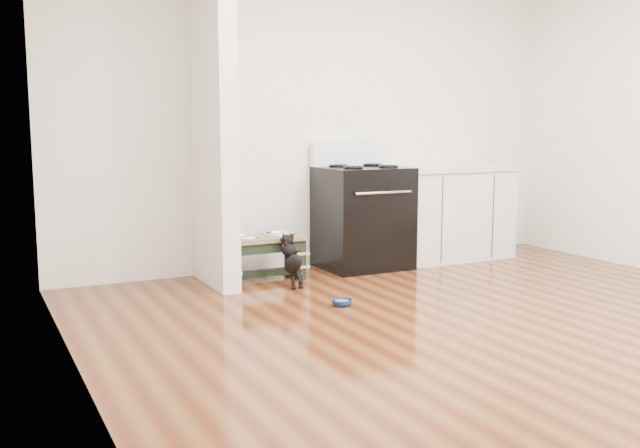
{
  "coord_description": "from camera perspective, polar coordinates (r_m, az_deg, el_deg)",
  "views": [
    {
      "loc": [
        -2.99,
        -3.42,
        1.31
      ],
      "look_at": [
        -0.41,
        1.71,
        0.5
      ],
      "focal_mm": 40.0,
      "sensor_mm": 36.0,
      "label": 1
    }
  ],
  "objects": [
    {
      "name": "dog_feeder",
      "position": [
        6.0,
        -4.62,
        -1.98
      ],
      "size": [
        0.69,
        0.37,
        0.39
      ],
      "color": "black",
      "rests_on": "ground"
    },
    {
      "name": "partition_wall",
      "position": [
        5.81,
        -8.58,
        8.34
      ],
      "size": [
        0.15,
        0.8,
        2.7
      ],
      "primitive_type": "cube",
      "color": "silver",
      "rests_on": "ground"
    },
    {
      "name": "cabinet_run",
      "position": [
        7.06,
        10.25,
        0.93
      ],
      "size": [
        1.24,
        0.64,
        0.91
      ],
      "color": "silver",
      "rests_on": "ground"
    },
    {
      "name": "room_shell",
      "position": [
        4.55,
        14.78,
        11.69
      ],
      "size": [
        5.0,
        5.0,
        5.0
      ],
      "color": "silver",
      "rests_on": "ground"
    },
    {
      "name": "floor_bowl",
      "position": [
        5.2,
        1.76,
        -6.29
      ],
      "size": [
        0.19,
        0.19,
        0.05
      ],
      "rotation": [
        0.0,
        0.0,
        -0.33
      ],
      "color": "navy",
      "rests_on": "ground"
    },
    {
      "name": "puppy",
      "position": [
        5.77,
        -2.29,
        -2.76
      ],
      "size": [
        0.12,
        0.35,
        0.42
      ],
      "color": "black",
      "rests_on": "ground"
    },
    {
      "name": "ground",
      "position": [
        4.73,
        14.07,
        -8.3
      ],
      "size": [
        5.0,
        5.0,
        0.0
      ],
      "primitive_type": "plane",
      "color": "#441C0C",
      "rests_on": "ground"
    },
    {
      "name": "oven_range",
      "position": [
        6.5,
        3.43,
        0.66
      ],
      "size": [
        0.76,
        0.69,
        1.14
      ],
      "color": "black",
      "rests_on": "ground"
    }
  ]
}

